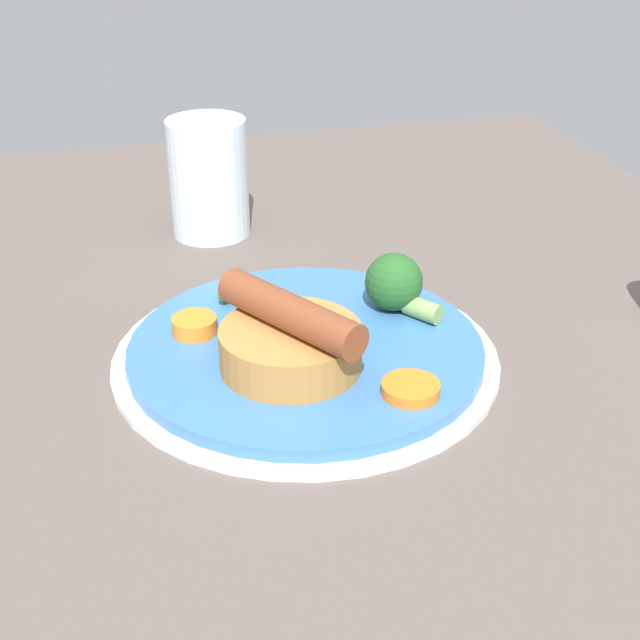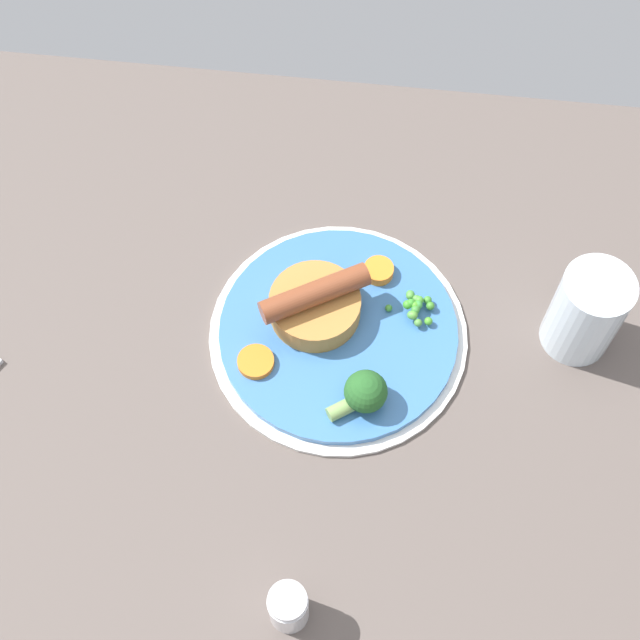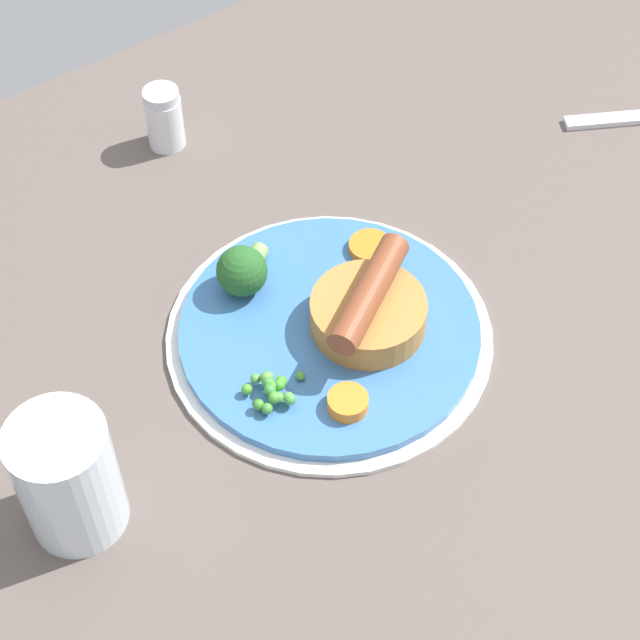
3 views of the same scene
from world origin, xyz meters
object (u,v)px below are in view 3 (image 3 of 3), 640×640
Objects in this scene: sausage_pudding at (368,309)px; drinking_glass at (68,478)px; salt_shaker at (168,116)px; dinner_plate at (329,333)px; broccoli_floret_near at (243,270)px; carrot_slice_3 at (348,402)px; carrot_slice_0 at (370,247)px; pea_pile at (272,389)px.

drinking_glass is at bearing -28.45° from sausage_pudding.
salt_shaker is (26.48, 31.58, -2.23)cm from drinking_glass.
drinking_glass is at bearing -173.50° from dinner_plate.
dinner_plate is 4.55× the size of broccoli_floret_near.
carrot_slice_3 is 36.47cm from salt_shaker.
carrot_slice_0 is 24.69cm from salt_shaker.
pea_pile is (-7.74, -3.06, 1.87)cm from dinner_plate.
sausage_pudding reaches higher than pea_pile.
salt_shaker is at bearing -138.33° from broccoli_floret_near.
salt_shaker reaches higher than carrot_slice_0.
drinking_glass is at bearing -129.98° from salt_shaker.
broccoli_floret_near reaches higher than carrot_slice_3.
pea_pile is (-10.41, -1.36, -0.99)cm from sausage_pudding.
dinner_plate is 5.28× the size of pea_pile.
sausage_pudding reaches higher than carrot_slice_0.
salt_shaker reaches higher than broccoli_floret_near.
drinking_glass reaches higher than carrot_slice_3.
sausage_pudding reaches higher than broccoli_floret_near.
pea_pile is at bearing 134.57° from carrot_slice_3.
drinking_glass reaches higher than sausage_pudding.
pea_pile is at bearing -106.63° from salt_shaker.
pea_pile is 33.22cm from salt_shaker.
carrot_slice_3 is at bearing -98.40° from salt_shaker.
carrot_slice_3 is 21.89cm from drinking_glass.
carrot_slice_0 is at bearing -159.58° from sausage_pudding.
carrot_slice_0 is 16.79cm from carrot_slice_3.
drinking_glass reaches higher than broccoli_floret_near.
sausage_pudding is 3.49× the size of carrot_slice_3.
carrot_slice_3 is (-0.23, -15.10, -1.47)cm from broccoli_floret_near.
broccoli_floret_near is at bearing 89.11° from carrot_slice_3.
drinking_glass is at bearing 179.19° from pea_pile.
salt_shaker is at bearing 81.60° from carrot_slice_3.
sausage_pudding is 8.62cm from carrot_slice_0.
broccoli_floret_near reaches higher than dinner_plate.
broccoli_floret_near is 0.94× the size of salt_shaker.
drinking_glass is at bearing 168.03° from carrot_slice_3.
sausage_pudding is 2.18× the size of pea_pile.
pea_pile is at bearing -23.33° from sausage_pudding.
carrot_slice_0 is at bearing 13.29° from drinking_glass.
pea_pile is 0.48× the size of drinking_glass.
carrot_slice_3 reaches higher than carrot_slice_0.
salt_shaker is at bearing 86.49° from dinner_plate.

